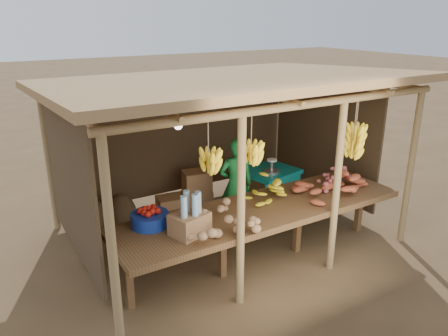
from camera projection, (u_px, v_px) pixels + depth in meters
ground at (224, 234)px, 6.56m from camera, size 60.00×60.00×0.00m
stall_structure at (225, 109)px, 5.89m from camera, size 4.70×3.50×2.43m
counter at (263, 212)px, 5.55m from camera, size 3.90×1.05×0.80m
potato_heap at (220, 215)px, 4.90m from camera, size 1.15×0.94×0.37m
sweet_potato_heap at (333, 179)px, 5.99m from camera, size 1.16×0.86×0.36m
onion_heap at (335, 175)px, 6.17m from camera, size 0.79×0.48×0.36m
banana_pile at (270, 187)px, 5.73m from camera, size 0.60×0.47×0.34m
tomato_basin at (150, 218)px, 5.03m from camera, size 0.44×0.44×0.23m
bottle_box at (190, 218)px, 4.81m from camera, size 0.47×0.41×0.50m
vendor at (236, 185)px, 6.50m from camera, size 0.60×0.49×1.43m
tarp_crate at (269, 190)px, 7.13m from camera, size 0.95×0.86×0.99m
carton_stack at (189, 196)px, 7.15m from camera, size 0.95×0.40×0.69m
burlap_sacks at (107, 213)px, 6.59m from camera, size 0.90×0.47×0.64m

